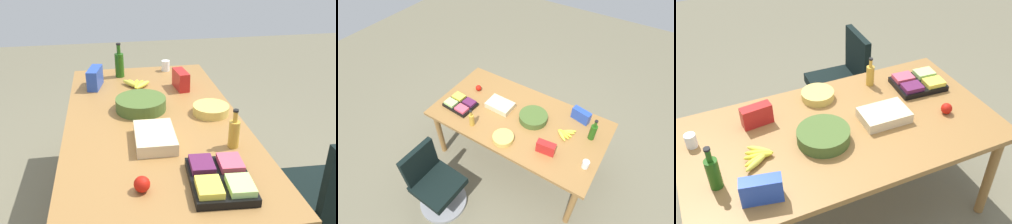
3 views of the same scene
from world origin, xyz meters
TOP-DOWN VIEW (x-y plane):
  - ground_plane at (0.00, 0.00)m, footprint 10.00×10.00m
  - conference_table at (0.00, 0.00)m, footprint 2.07×1.10m
  - office_chair at (-0.46, -1.06)m, footprint 0.56×0.56m
  - chip_bag_red at (0.49, -0.27)m, footprint 0.21×0.10m
  - banana_bunch at (0.57, 0.06)m, footprint 0.20×0.23m
  - chip_bowl at (0.02, -0.38)m, footprint 0.27×0.27m
  - sheet_cake at (-0.29, 0.03)m, footprint 0.33×0.23m
  - salad_bowl at (0.16, 0.07)m, footprint 0.43×0.43m
  - fruit_platter at (-0.72, -0.21)m, footprint 0.38×0.30m
  - apple_red at (-0.71, 0.15)m, footprint 0.09×0.09m
  - wine_bottle at (0.83, 0.17)m, footprint 0.09×0.09m
  - chip_bag_blue at (0.62, 0.37)m, footprint 0.23×0.12m
  - paper_cup at (0.91, -0.22)m, footprint 0.08×0.08m
  - dressing_bottle at (-0.41, -0.39)m, footprint 0.06×0.06m

SIDE VIEW (x-z plane):
  - ground_plane at x=0.00m, z-range 0.00..0.00m
  - office_chair at x=-0.46m, z-range -0.10..0.77m
  - conference_table at x=0.00m, z-range 0.32..1.12m
  - banana_bunch at x=0.57m, z-range 0.81..0.84m
  - chip_bowl at x=0.02m, z-range 0.80..0.86m
  - fruit_platter at x=-0.72m, z-range 0.79..0.87m
  - sheet_cake at x=-0.29m, z-range 0.80..0.87m
  - apple_red at x=-0.71m, z-range 0.80..0.87m
  - salad_bowl at x=0.16m, z-range 0.80..0.88m
  - paper_cup at x=0.91m, z-range 0.80..0.89m
  - chip_bag_red at x=0.49m, z-range 0.80..0.94m
  - chip_bag_blue at x=0.62m, z-range 0.80..0.95m
  - dressing_bottle at x=-0.41m, z-range 0.77..1.00m
  - wine_bottle at x=0.83m, z-range 0.77..1.05m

